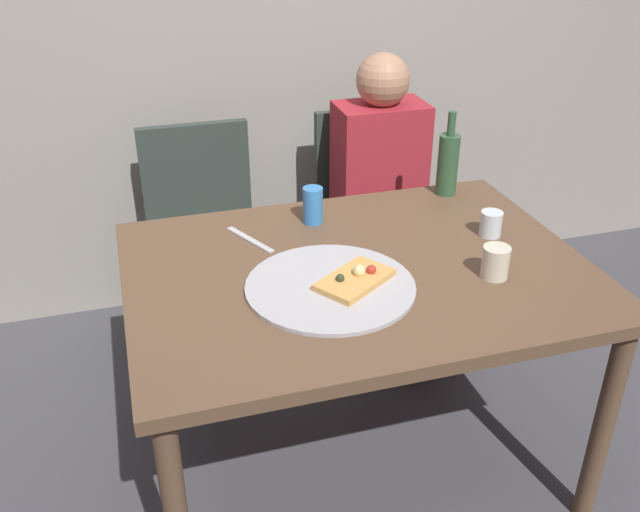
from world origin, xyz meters
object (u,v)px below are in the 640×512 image
soda_can (313,205)px  tumbler_near (495,262)px  dining_table (357,290)px  chair_right (372,204)px  table_knife (250,240)px  chair_left (204,225)px  wine_bottle (448,163)px  tumbler_far (491,224)px  pizza_tray (330,286)px  pizza_slice_last (355,279)px  guest_in_sweater (386,190)px

soda_can → tumbler_near: bearing=-50.7°
dining_table → chair_right: 0.99m
table_knife → chair_left: chair_left is taller
wine_bottle → table_knife: wine_bottle is taller
dining_table → tumbler_far: size_ratio=16.60×
chair_left → soda_can: bearing=117.7°
wine_bottle → chair_left: bearing=149.9°
tumbler_near → chair_right: (0.03, 1.06, -0.29)m
tumbler_near → tumbler_far: bearing=63.9°
dining_table → table_knife: size_ratio=6.12×
tumbler_far → soda_can: (-0.51, 0.25, 0.02)m
pizza_tray → soda_can: bearing=80.5°
tumbler_far → chair_left: (-0.81, 0.82, -0.28)m
pizza_tray → tumbler_far: bearing=15.8°
pizza_slice_last → wine_bottle: (0.52, 0.52, 0.09)m
dining_table → soda_can: soda_can is taller
table_knife → chair_right: (0.66, 0.64, -0.24)m
wine_bottle → table_knife: 0.77m
wine_bottle → guest_in_sweater: (-0.09, 0.33, -0.23)m
tumbler_near → tumbler_far: (0.12, 0.24, -0.01)m
pizza_tray → tumbler_far: 0.61m
pizza_tray → table_knife: bearing=114.3°
wine_bottle → soda_can: (-0.52, -0.09, -0.06)m
tumbler_near → chair_left: bearing=123.4°
pizza_slice_last → tumbler_far: tumbler_far is taller
pizza_tray → wine_bottle: wine_bottle is taller
tumbler_near → tumbler_far: tumbler_near is taller
tumbler_far → guest_in_sweater: bearing=97.3°
pizza_tray → tumbler_near: tumbler_near is taller
chair_right → tumbler_far: bearing=95.9°
soda_can → chair_right: bearing=53.0°
tumbler_near → soda_can: size_ratio=0.77×
soda_can → table_knife: size_ratio=0.55×
pizza_slice_last → tumbler_far: 0.54m
dining_table → guest_in_sweater: size_ratio=1.15×
tumbler_far → soda_can: size_ratio=0.66×
chair_right → guest_in_sweater: bearing=90.0°
pizza_slice_last → chair_left: (-0.30, 0.99, -0.26)m
chair_left → guest_in_sweater: (0.73, -0.15, 0.13)m
soda_can → table_knife: (-0.23, -0.07, -0.06)m
tumbler_far → table_knife: size_ratio=0.37×
guest_in_sweater → chair_right: bearing=-90.0°
tumbler_far → chair_right: bearing=95.9°
pizza_slice_last → table_knife: 0.42m
tumbler_far → guest_in_sweater: guest_in_sweater is taller
dining_table → wine_bottle: bearing=41.1°
dining_table → guest_in_sweater: guest_in_sweater is taller
wine_bottle → tumbler_near: 0.60m
table_knife → pizza_slice_last: bearing=-173.1°
dining_table → soda_can: size_ratio=11.03×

